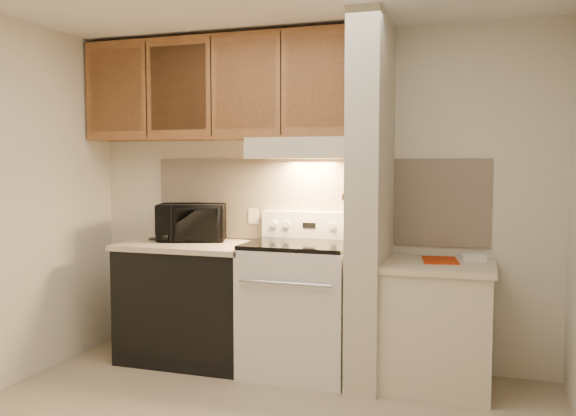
% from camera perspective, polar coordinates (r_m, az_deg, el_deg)
% --- Properties ---
extents(wall_back, '(3.60, 2.50, 0.02)m').
position_cam_1_polar(wall_back, '(4.67, 2.34, 0.93)').
color(wall_back, beige).
rests_on(wall_back, floor).
extents(backsplash, '(2.60, 0.02, 0.63)m').
position_cam_1_polar(backsplash, '(4.66, 2.30, 0.74)').
color(backsplash, beige).
rests_on(backsplash, wall_back).
extents(range_body, '(0.76, 0.65, 0.92)m').
position_cam_1_polar(range_body, '(4.46, 1.10, -9.49)').
color(range_body, silver).
rests_on(range_body, floor).
extents(oven_window, '(0.50, 0.01, 0.30)m').
position_cam_1_polar(oven_window, '(4.16, -0.18, -9.94)').
color(oven_window, black).
rests_on(oven_window, range_body).
extents(oven_handle, '(0.65, 0.02, 0.02)m').
position_cam_1_polar(oven_handle, '(4.08, -0.35, -7.07)').
color(oven_handle, silver).
rests_on(oven_handle, range_body).
extents(cooktop, '(0.74, 0.64, 0.03)m').
position_cam_1_polar(cooktop, '(4.37, 1.11, -3.44)').
color(cooktop, black).
rests_on(cooktop, range_body).
extents(range_backguard, '(0.76, 0.08, 0.20)m').
position_cam_1_polar(range_backguard, '(4.63, 2.13, -1.58)').
color(range_backguard, silver).
rests_on(range_backguard, range_body).
extents(range_display, '(0.10, 0.01, 0.04)m').
position_cam_1_polar(range_display, '(4.59, 1.99, -1.63)').
color(range_display, black).
rests_on(range_display, range_backguard).
extents(range_knob_left_outer, '(0.05, 0.02, 0.05)m').
position_cam_1_polar(range_knob_left_outer, '(4.67, -1.32, -1.53)').
color(range_knob_left_outer, silver).
rests_on(range_knob_left_outer, range_backguard).
extents(range_knob_left_inner, '(0.05, 0.02, 0.05)m').
position_cam_1_polar(range_knob_left_inner, '(4.64, -0.16, -1.57)').
color(range_knob_left_inner, silver).
rests_on(range_knob_left_inner, range_backguard).
extents(range_knob_right_inner, '(0.05, 0.02, 0.05)m').
position_cam_1_polar(range_knob_right_inner, '(4.54, 4.16, -1.70)').
color(range_knob_right_inner, silver).
rests_on(range_knob_right_inner, range_backguard).
extents(range_knob_right_outer, '(0.05, 0.02, 0.05)m').
position_cam_1_polar(range_knob_right_outer, '(4.52, 5.39, -1.74)').
color(range_knob_right_outer, silver).
rests_on(range_knob_right_outer, range_backguard).
extents(dishwasher_front, '(1.00, 0.63, 0.87)m').
position_cam_1_polar(dishwasher_front, '(4.80, -9.10, -8.88)').
color(dishwasher_front, black).
rests_on(dishwasher_front, floor).
extents(left_countertop, '(1.04, 0.67, 0.04)m').
position_cam_1_polar(left_countertop, '(4.72, -9.16, -3.48)').
color(left_countertop, beige).
rests_on(left_countertop, dishwasher_front).
extents(spoon_rest, '(0.24, 0.13, 0.02)m').
position_cam_1_polar(spoon_rest, '(4.90, -11.68, -2.91)').
color(spoon_rest, black).
rests_on(spoon_rest, left_countertop).
extents(teal_jar, '(0.10, 0.10, 0.10)m').
position_cam_1_polar(teal_jar, '(4.99, -9.94, -2.29)').
color(teal_jar, '#327066').
rests_on(teal_jar, left_countertop).
extents(outlet, '(0.08, 0.01, 0.12)m').
position_cam_1_polar(outlet, '(4.81, -3.26, -0.77)').
color(outlet, beige).
rests_on(outlet, backsplash).
extents(microwave, '(0.61, 0.50, 0.29)m').
position_cam_1_polar(microwave, '(4.85, -8.96, -1.32)').
color(microwave, black).
rests_on(microwave, left_countertop).
extents(partition_pillar, '(0.22, 0.70, 2.50)m').
position_cam_1_polar(partition_pillar, '(4.22, 7.74, 0.54)').
color(partition_pillar, beige).
rests_on(partition_pillar, floor).
extents(pillar_trim, '(0.01, 0.70, 0.04)m').
position_cam_1_polar(pillar_trim, '(4.24, 6.20, 1.25)').
color(pillar_trim, '#945D33').
rests_on(pillar_trim, partition_pillar).
extents(knife_strip, '(0.02, 0.42, 0.04)m').
position_cam_1_polar(knife_strip, '(4.19, 5.98, 1.49)').
color(knife_strip, black).
rests_on(knife_strip, partition_pillar).
extents(knife_blade_a, '(0.01, 0.03, 0.16)m').
position_cam_1_polar(knife_blade_a, '(4.04, 5.32, -0.02)').
color(knife_blade_a, silver).
rests_on(knife_blade_a, knife_strip).
extents(knife_handle_a, '(0.02, 0.02, 0.10)m').
position_cam_1_polar(knife_handle_a, '(4.04, 5.38, 2.11)').
color(knife_handle_a, black).
rests_on(knife_handle_a, knife_strip).
extents(knife_blade_b, '(0.01, 0.04, 0.18)m').
position_cam_1_polar(knife_blade_b, '(4.13, 5.60, -0.07)').
color(knife_blade_b, silver).
rests_on(knife_blade_b, knife_strip).
extents(knife_handle_b, '(0.02, 0.02, 0.10)m').
position_cam_1_polar(knife_handle_b, '(4.11, 5.60, 2.14)').
color(knife_handle_b, black).
rests_on(knife_handle_b, knife_strip).
extents(knife_blade_c, '(0.01, 0.04, 0.20)m').
position_cam_1_polar(knife_blade_c, '(4.21, 5.84, -0.13)').
color(knife_blade_c, silver).
rests_on(knife_blade_c, knife_strip).
extents(knife_handle_c, '(0.02, 0.02, 0.10)m').
position_cam_1_polar(knife_handle_c, '(4.18, 5.79, 2.17)').
color(knife_handle_c, black).
rests_on(knife_handle_c, knife_strip).
extents(knife_blade_d, '(0.01, 0.04, 0.16)m').
position_cam_1_polar(knife_blade_d, '(4.28, 6.04, 0.21)').
color(knife_blade_d, silver).
rests_on(knife_blade_d, knife_strip).
extents(knife_handle_d, '(0.02, 0.02, 0.10)m').
position_cam_1_polar(knife_handle_d, '(4.26, 6.03, 2.21)').
color(knife_handle_d, black).
rests_on(knife_handle_d, knife_strip).
extents(knife_blade_e, '(0.01, 0.04, 0.18)m').
position_cam_1_polar(knife_blade_e, '(4.36, 6.26, 0.14)').
color(knife_blade_e, silver).
rests_on(knife_blade_e, knife_strip).
extents(knife_handle_e, '(0.02, 0.02, 0.10)m').
position_cam_1_polar(knife_handle_e, '(4.33, 6.24, 2.24)').
color(knife_handle_e, black).
rests_on(knife_handle_e, knife_strip).
extents(oven_mitt, '(0.03, 0.10, 0.25)m').
position_cam_1_polar(oven_mitt, '(4.42, 6.43, -0.44)').
color(oven_mitt, gray).
rests_on(oven_mitt, partition_pillar).
extents(right_cab_base, '(0.70, 0.60, 0.81)m').
position_cam_1_polar(right_cab_base, '(4.30, 13.78, -10.90)').
color(right_cab_base, beige).
rests_on(right_cab_base, floor).
extents(right_countertop, '(0.74, 0.64, 0.04)m').
position_cam_1_polar(right_countertop, '(4.21, 13.88, -5.30)').
color(right_countertop, beige).
rests_on(right_countertop, right_cab_base).
extents(red_folder, '(0.27, 0.34, 0.01)m').
position_cam_1_polar(red_folder, '(4.30, 14.04, -4.76)').
color(red_folder, '#A72907').
rests_on(red_folder, right_countertop).
extents(white_box, '(0.18, 0.15, 0.04)m').
position_cam_1_polar(white_box, '(4.37, 16.94, -4.47)').
color(white_box, white).
rests_on(white_box, right_countertop).
extents(range_hood, '(0.78, 0.44, 0.15)m').
position_cam_1_polar(range_hood, '(4.46, 1.59, 5.60)').
color(range_hood, beige).
rests_on(range_hood, upper_cabinets).
extents(hood_lip, '(0.78, 0.04, 0.06)m').
position_cam_1_polar(hood_lip, '(4.25, 0.79, 5.06)').
color(hood_lip, beige).
rests_on(hood_lip, range_hood).
extents(upper_cabinets, '(2.18, 0.33, 0.77)m').
position_cam_1_polar(upper_cabinets, '(4.77, -6.37, 11.02)').
color(upper_cabinets, '#945D33').
rests_on(upper_cabinets, wall_back).
extents(cab_door_a, '(0.46, 0.01, 0.63)m').
position_cam_1_polar(cab_door_a, '(5.03, -15.81, 10.54)').
color(cab_door_a, '#945D33').
rests_on(cab_door_a, upper_cabinets).
extents(cab_gap_a, '(0.01, 0.01, 0.73)m').
position_cam_1_polar(cab_gap_a, '(4.88, -13.11, 10.78)').
color(cab_gap_a, black).
rests_on(cab_gap_a, upper_cabinets).
extents(cab_door_b, '(0.46, 0.01, 0.63)m').
position_cam_1_polar(cab_door_b, '(4.75, -10.23, 11.01)').
color(cab_door_b, '#945D33').
rests_on(cab_door_b, upper_cabinets).
extents(cab_gap_b, '(0.01, 0.01, 0.73)m').
position_cam_1_polar(cab_gap_b, '(4.63, -7.20, 11.23)').
color(cab_gap_b, black).
rests_on(cab_gap_b, upper_cabinets).
extents(cab_door_c, '(0.46, 0.01, 0.63)m').
position_cam_1_polar(cab_door_c, '(4.52, -4.01, 11.42)').
color(cab_door_c, '#945D33').
rests_on(cab_door_c, upper_cabinets).
extents(cab_gap_c, '(0.01, 0.01, 0.73)m').
position_cam_1_polar(cab_gap_c, '(4.43, -0.67, 11.58)').
color(cab_gap_c, black).
rests_on(cab_gap_c, upper_cabinets).
extents(cab_door_d, '(0.46, 0.01, 0.63)m').
position_cam_1_polar(cab_door_d, '(4.35, 2.81, 11.71)').
color(cab_door_d, '#945D33').
rests_on(cab_door_d, upper_cabinets).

